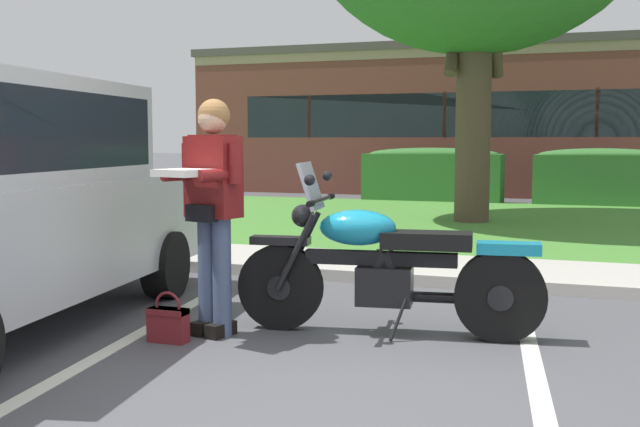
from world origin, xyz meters
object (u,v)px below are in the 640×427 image
at_px(rider_person, 212,197).
at_px(brick_building, 597,121).
at_px(handbag, 168,322).
at_px(hedge_left, 433,174).
at_px(hedge_center_left, 601,176).
at_px(motorcycle, 398,268).

bearing_deg(rider_person, brick_building, 82.33).
bearing_deg(handbag, hedge_left, 93.18).
xyz_separation_m(hedge_center_left, brick_building, (-0.11, 6.52, 1.30)).
relative_size(motorcycle, brick_building, 0.11).
height_order(hedge_center_left, brick_building, brick_building).
bearing_deg(hedge_center_left, motorcycle, -96.68).
height_order(motorcycle, handbag, motorcycle).
relative_size(hedge_left, hedge_center_left, 1.14).
distance_m(hedge_left, hedge_center_left, 3.58).
relative_size(motorcycle, hedge_center_left, 0.82).
bearing_deg(hedge_center_left, brick_building, 90.99).
bearing_deg(brick_building, hedge_left, -118.02).
distance_m(hedge_left, brick_building, 7.49).
bearing_deg(motorcycle, hedge_center_left, 83.32).
distance_m(motorcycle, brick_building, 18.60).
xyz_separation_m(hedge_left, hedge_center_left, (3.58, 0.00, -0.00)).
bearing_deg(handbag, motorcycle, 26.66).
bearing_deg(handbag, rider_person, 53.76).
distance_m(motorcycle, hedge_left, 12.18).
xyz_separation_m(rider_person, brick_building, (2.55, 18.96, 0.94)).
height_order(rider_person, hedge_center_left, rider_person).
bearing_deg(hedge_center_left, rider_person, -102.10).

